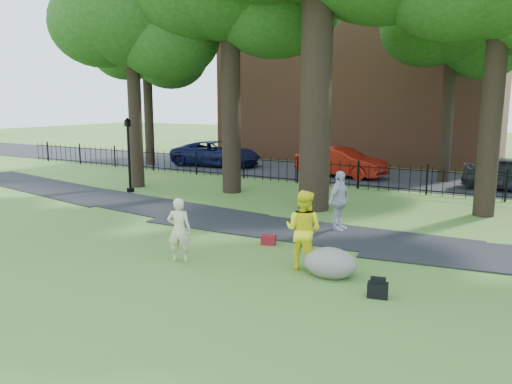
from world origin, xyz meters
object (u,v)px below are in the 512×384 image
Objects in this scene: man at (303,230)px; red_sedan at (341,162)px; woman at (179,230)px; boulder at (330,261)px; lamppost at (129,156)px.

man reaches higher than red_sedan.
woman reaches higher than boulder.
man is 1.55× the size of boulder.
red_sedan is (6.43, 8.71, -0.80)m from lamppost.
boulder is at bearing 169.22° from man.
man is at bearing -156.52° from red_sedan.
lamppost is (-7.86, 6.51, 0.78)m from woman.
lamppost is 10.86m from red_sedan.
lamppost is at bearing -26.45° from man.
boulder is 15.24m from red_sedan.
red_sedan is (-1.43, 15.22, -0.03)m from woman.
lamppost is (-11.48, 5.66, 1.22)m from boulder.
woman is at bearing -31.27° from lamppost.
woman is 0.34× the size of red_sedan.
boulder is (0.74, -0.15, -0.59)m from man.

